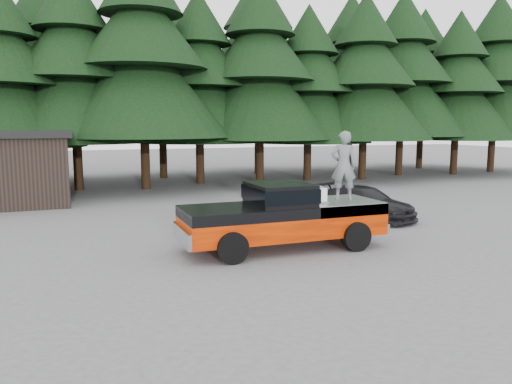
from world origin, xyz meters
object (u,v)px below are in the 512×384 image
object	(u,v)px
pickup_truck	(283,226)
parked_car	(364,203)
air_compressor	(314,196)
man_on_bed	(343,166)

from	to	relation	value
pickup_truck	parked_car	world-z (taller)	pickup_truck
air_compressor	man_on_bed	world-z (taller)	man_on_bed
man_on_bed	pickup_truck	bearing A→B (deg)	20.38
pickup_truck	air_compressor	bearing A→B (deg)	-13.73
air_compressor	pickup_truck	bearing A→B (deg)	169.11
pickup_truck	man_on_bed	world-z (taller)	man_on_bed
pickup_truck	man_on_bed	distance (m)	2.58
pickup_truck	man_on_bed	bearing A→B (deg)	-1.02
pickup_truck	parked_car	xyz separation A→B (m)	(4.82, 3.19, -0.05)
man_on_bed	parked_car	distance (m)	4.65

